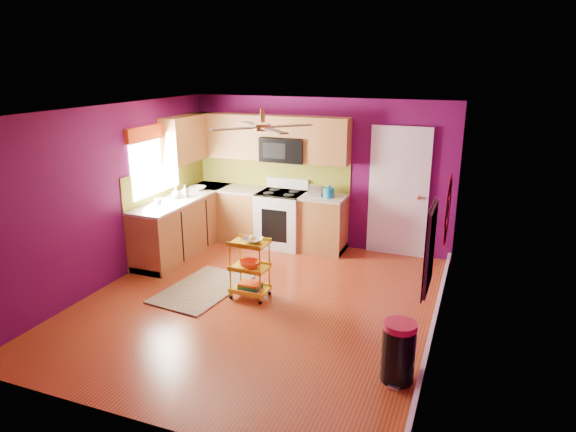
% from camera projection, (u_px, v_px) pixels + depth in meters
% --- Properties ---
extents(ground, '(5.00, 5.00, 0.00)m').
position_uv_depth(ground, '(259.00, 303.00, 6.76)').
color(ground, maroon).
rests_on(ground, ground).
extents(room_envelope, '(4.54, 5.04, 2.52)m').
position_uv_depth(room_envelope, '(259.00, 182.00, 6.28)').
color(room_envelope, '#530944').
rests_on(room_envelope, ground).
extents(lower_cabinets, '(2.81, 2.31, 0.94)m').
position_uv_depth(lower_cabinets, '(230.00, 222.00, 8.72)').
color(lower_cabinets, brown).
rests_on(lower_cabinets, ground).
extents(electric_range, '(0.76, 0.66, 1.13)m').
position_uv_depth(electric_range, '(281.00, 218.00, 8.75)').
color(electric_range, white).
rests_on(electric_range, ground).
extents(upper_cabinetry, '(2.80, 2.30, 1.26)m').
position_uv_depth(upper_cabinetry, '(243.00, 139.00, 8.61)').
color(upper_cabinetry, brown).
rests_on(upper_cabinetry, ground).
extents(left_window, '(0.08, 1.35, 1.08)m').
position_uv_depth(left_window, '(155.00, 150.00, 7.96)').
color(left_window, white).
rests_on(left_window, ground).
extents(panel_door, '(0.95, 0.11, 2.15)m').
position_uv_depth(panel_door, '(398.00, 194.00, 8.20)').
color(panel_door, white).
rests_on(panel_door, ground).
extents(right_wall_art, '(0.04, 2.74, 1.04)m').
position_uv_depth(right_wall_art, '(441.00, 225.00, 5.27)').
color(right_wall_art, black).
rests_on(right_wall_art, ground).
extents(ceiling_fan, '(1.01, 1.01, 0.26)m').
position_uv_depth(ceiling_fan, '(263.00, 126.00, 6.28)').
color(ceiling_fan, '#BF8C3F').
rests_on(ceiling_fan, ground).
extents(shag_rug, '(1.02, 1.50, 0.02)m').
position_uv_depth(shag_rug, '(202.00, 289.00, 7.15)').
color(shag_rug, '#311E10').
rests_on(shag_rug, ground).
extents(rolling_cart, '(0.49, 0.36, 0.88)m').
position_uv_depth(rolling_cart, '(250.00, 266.00, 6.80)').
color(rolling_cart, gold).
rests_on(rolling_cart, ground).
extents(trash_can, '(0.37, 0.39, 0.63)m').
position_uv_depth(trash_can, '(398.00, 352.00, 5.04)').
color(trash_can, black).
rests_on(trash_can, ground).
extents(teal_kettle, '(0.18, 0.18, 0.21)m').
position_uv_depth(teal_kettle, '(329.00, 193.00, 8.27)').
color(teal_kettle, '#14749B').
rests_on(teal_kettle, lower_cabinets).
extents(toaster, '(0.22, 0.15, 0.18)m').
position_uv_depth(toaster, '(316.00, 190.00, 8.38)').
color(toaster, beige).
rests_on(toaster, lower_cabinets).
extents(soap_bottle_a, '(0.09, 0.09, 0.20)m').
position_uv_depth(soap_bottle_a, '(185.00, 191.00, 8.29)').
color(soap_bottle_a, '#EA3F72').
rests_on(soap_bottle_a, lower_cabinets).
extents(soap_bottle_b, '(0.15, 0.15, 0.19)m').
position_uv_depth(soap_bottle_b, '(176.00, 193.00, 8.22)').
color(soap_bottle_b, white).
rests_on(soap_bottle_b, lower_cabinets).
extents(counter_dish, '(0.26, 0.26, 0.06)m').
position_uv_depth(counter_dish, '(198.00, 188.00, 8.76)').
color(counter_dish, white).
rests_on(counter_dish, lower_cabinets).
extents(counter_cup, '(0.11, 0.11, 0.09)m').
position_uv_depth(counter_cup, '(158.00, 201.00, 7.90)').
color(counter_cup, white).
rests_on(counter_cup, lower_cabinets).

